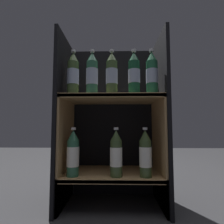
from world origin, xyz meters
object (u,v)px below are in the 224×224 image
Objects in this scene: bottle_upper_front_2 at (111,74)px; bottle_lower_front_1 at (116,154)px; bottle_lower_front_0 at (73,154)px; bottle_upper_front_0 at (73,75)px; bottle_upper_front_1 at (92,75)px; bottle_lower_front_2 at (145,154)px; bottle_upper_front_3 at (134,74)px; bottle_upper_front_4 at (152,74)px.

bottle_lower_front_1 is at bearing 0.00° from bottle_upper_front_2.
bottle_upper_front_2 is 0.51m from bottle_lower_front_0.
bottle_upper_front_0 is at bearing 180.00° from bottle_lower_front_1.
bottle_upper_front_1 reaches higher than bottle_lower_front_2.
bottle_lower_front_0 is at bearing 180.00° from bottle_lower_front_1.
bottle_upper_front_3 is 0.47m from bottle_lower_front_2.
bottle_upper_front_0 reaches higher than bottle_lower_front_0.
bottle_upper_front_3 reaches higher than bottle_lower_front_2.
bottle_upper_front_1 is 0.48m from bottle_lower_front_1.
bottle_upper_front_0 is 0.62m from bottle_lower_front_2.
bottle_upper_front_3 is at bearing 0.00° from bottle_upper_front_1.
bottle_upper_front_4 is at bearing 0.00° from bottle_lower_front_1.
bottle_upper_front_1 is at bearing 180.00° from bottle_upper_front_3.
bottle_upper_front_0 is 1.00× the size of bottle_lower_front_0.
bottle_upper_front_4 is at bearing -0.00° from bottle_lower_front_2.
bottle_upper_front_2 reaches higher than bottle_lower_front_2.
bottle_upper_front_3 is 1.00× the size of bottle_lower_front_0.
bottle_upper_front_1 and bottle_upper_front_3 have the same top height.
bottle_upper_front_3 is 1.00× the size of bottle_lower_front_1.
bottle_upper_front_4 reaches higher than bottle_lower_front_1.
bottle_upper_front_4 is 1.00× the size of bottle_lower_front_2.
bottle_lower_front_1 is (0.14, 0.00, -0.46)m from bottle_upper_front_1.
bottle_upper_front_2 is at bearing -180.00° from bottle_lower_front_2.
bottle_lower_front_1 is at bearing -180.00° from bottle_lower_front_2.
bottle_upper_front_1 is at bearing 180.00° from bottle_lower_front_1.
bottle_lower_front_0 is at bearing 0.00° from bottle_upper_front_0.
bottle_upper_front_0 and bottle_upper_front_2 have the same top height.
bottle_upper_front_2 is at bearing 180.00° from bottle_upper_front_4.
bottle_upper_front_4 is at bearing 0.00° from bottle_upper_front_0.
bottle_upper_front_1 is 0.35m from bottle_upper_front_4.
bottle_lower_front_1 is (-0.21, 0.00, -0.46)m from bottle_upper_front_4.
bottle_upper_front_0 is 0.46m from bottle_lower_front_0.
bottle_lower_front_0 is (-0.35, 0.00, -0.46)m from bottle_upper_front_3.
bottle_upper_front_2 and bottle_upper_front_3 have the same top height.
bottle_lower_front_2 is (0.19, 0.00, -0.46)m from bottle_upper_front_2.
bottle_lower_front_0 and bottle_lower_front_2 have the same top height.
bottle_upper_front_0 is at bearing 180.00° from bottle_lower_front_0.
bottle_upper_front_4 is 0.51m from bottle_lower_front_1.
bottle_upper_front_3 and bottle_upper_front_4 have the same top height.
bottle_upper_front_3 reaches higher than bottle_lower_front_1.
bottle_lower_front_2 is at bearing 180.00° from bottle_upper_front_4.
bottle_lower_front_2 is at bearing 0.00° from bottle_lower_front_1.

